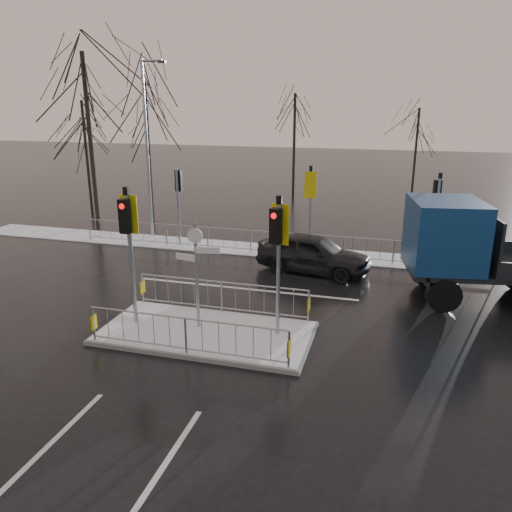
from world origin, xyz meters
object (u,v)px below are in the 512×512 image
(flatbed_truck, at_px, (475,248))
(street_lamp_left, at_px, (148,143))
(car_far_lane, at_px, (314,253))
(traffic_island, at_px, (205,322))

(flatbed_truck, distance_m, street_lamp_left, 14.95)
(car_far_lane, distance_m, street_lamp_left, 9.78)
(flatbed_truck, bearing_deg, traffic_island, -146.92)
(car_far_lane, height_order, street_lamp_left, street_lamp_left)
(flatbed_truck, bearing_deg, street_lamp_left, 161.93)
(flatbed_truck, relative_size, street_lamp_left, 0.92)
(car_far_lane, bearing_deg, flatbed_truck, -91.53)
(car_far_lane, relative_size, flatbed_truck, 0.58)
(traffic_island, xyz_separation_m, car_far_lane, (2.04, 6.31, 0.36))
(traffic_island, xyz_separation_m, street_lamp_left, (-6.42, 9.49, 4.10))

